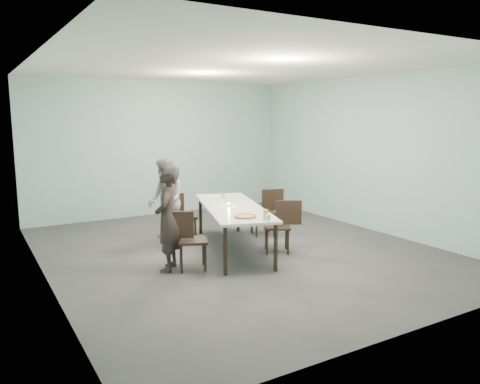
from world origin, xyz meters
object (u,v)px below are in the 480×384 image
beer_glass (266,215)px  amber_tumbler (223,196)px  chair_far_left (179,214)px  chair_near_right (282,222)px  water_tumbler (268,218)px  diner_near (168,218)px  pizza (245,217)px  side_plate (246,210)px  table (233,209)px  chair_near_left (187,236)px  diner_far (166,201)px  tealight (229,205)px  chair_far_right (267,209)px

beer_glass → amber_tumbler: (0.34, 1.90, -0.03)m
chair_far_left → amber_tumbler: (0.77, -0.24, 0.29)m
chair_far_left → beer_glass: size_ratio=5.80×
chair_near_right → water_tumbler: 1.07m
diner_near → pizza: (1.02, -0.47, -0.00)m
chair_near_right → pizza: size_ratio=2.56×
diner_near → side_plate: bearing=123.0°
chair_near_right → pizza: 1.03m
table → side_plate: (-0.01, -0.45, 0.06)m
pizza → amber_tumbler: size_ratio=4.25×
chair_near_left → chair_far_left: same height
pizza → side_plate: (0.28, 0.43, -0.01)m
diner_far → side_plate: 1.63m
pizza → water_tumbler: 0.38m
diner_near → amber_tumbler: (1.54, 1.16, 0.02)m
diner_far → tealight: size_ratio=27.24×
beer_glass → diner_far: bearing=107.7°
diner_far → pizza: 1.93m
table → chair_near_right: chair_near_right is taller
chair_near_left → side_plate: bearing=26.6°
chair_near_left → chair_far_right: bearing=48.7°
chair_far_left → beer_glass: bearing=-71.8°
chair_far_right → amber_tumbler: chair_far_right is taller
diner_far → side_plate: bearing=35.6°
pizza → chair_far_right: bearing=46.6°
table → chair_near_right: (0.63, -0.53, -0.19)m
diner_far → water_tumbler: 2.31m
chair_near_left → chair_far_right: (2.14, 1.09, 0.00)m
tealight → chair_far_right: bearing=25.1°
tealight → amber_tumbler: bearing=68.6°
chair_near_right → chair_far_right: bearing=-80.9°
chair_near_right → diner_near: diner_near is taller
chair_near_right → diner_far: (-1.43, 1.51, 0.26)m
table → side_plate: 0.45m
chair_near_right → diner_far: size_ratio=0.57×
chair_far_right → side_plate: bearing=59.8°
tealight → amber_tumbler: (0.28, 0.72, 0.02)m
pizza → table: bearing=71.5°
chair_near_right → beer_glass: size_ratio=5.80×
table → pizza: bearing=-108.5°
pizza → tealight: (0.23, 0.91, 0.00)m
chair_near_left → diner_near: 0.38m
chair_near_right → diner_near: 1.97m
chair_near_left → chair_far_left: (0.53, 1.53, 0.00)m
diner_near → amber_tumbler: bearing=161.5°
chair_far_left → beer_glass: 2.21m
diner_near → diner_far: 1.49m
water_tumbler → chair_near_left: bearing=144.4°
table → chair_far_left: size_ratio=3.16×
chair_near_right → beer_glass: bearing=71.0°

